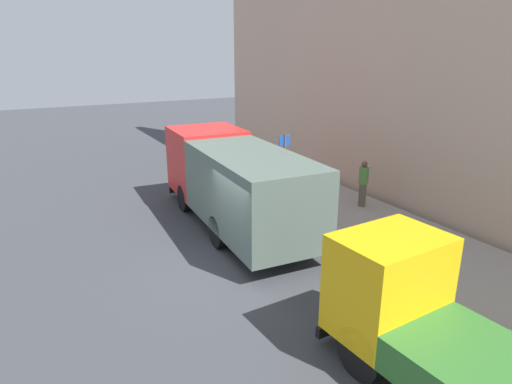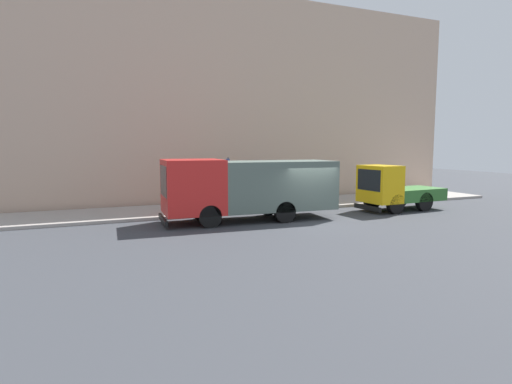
# 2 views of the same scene
# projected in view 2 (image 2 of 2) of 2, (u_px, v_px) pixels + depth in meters

# --- Properties ---
(ground) EXTENTS (80.00, 80.00, 0.00)m
(ground) POSITION_uv_depth(u_px,v_px,m) (312.00, 221.00, 19.48)
(ground) COLOR #393B41
(sidewalk) EXTENTS (4.17, 30.00, 0.16)m
(sidewalk) POSITION_uv_depth(u_px,v_px,m) (267.00, 205.00, 24.13)
(sidewalk) COLOR #A19891
(sidewalk) RESTS_ON ground
(building_facade) EXTENTS (0.50, 30.00, 12.66)m
(building_facade) POSITION_uv_depth(u_px,v_px,m) (250.00, 100.00, 25.79)
(building_facade) COLOR #CAA990
(building_facade) RESTS_ON ground
(large_utility_truck) EXTENTS (2.96, 8.28, 2.90)m
(large_utility_truck) POSITION_uv_depth(u_px,v_px,m) (249.00, 186.00, 19.49)
(large_utility_truck) COLOR red
(large_utility_truck) RESTS_ON ground
(small_flatbed_truck) EXTENTS (2.31, 4.93, 2.48)m
(small_flatbed_truck) POSITION_uv_depth(u_px,v_px,m) (394.00, 190.00, 22.51)
(small_flatbed_truck) COLOR yellow
(small_flatbed_truck) RESTS_ON ground
(pedestrian_walking) EXTENTS (0.49, 0.49, 1.71)m
(pedestrian_walking) POSITION_uv_depth(u_px,v_px,m) (232.00, 188.00, 24.31)
(pedestrian_walking) COLOR brown
(pedestrian_walking) RESTS_ON sidewalk
(traffic_cone_orange) EXTENTS (0.47, 0.47, 0.68)m
(traffic_cone_orange) POSITION_uv_depth(u_px,v_px,m) (176.00, 208.00, 20.36)
(traffic_cone_orange) COLOR orange
(traffic_cone_orange) RESTS_ON sidewalk
(street_sign_post) EXTENTS (0.44, 0.08, 2.77)m
(street_sign_post) POSITION_uv_depth(u_px,v_px,m) (228.00, 180.00, 21.31)
(street_sign_post) COLOR #4C5156
(street_sign_post) RESTS_ON sidewalk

